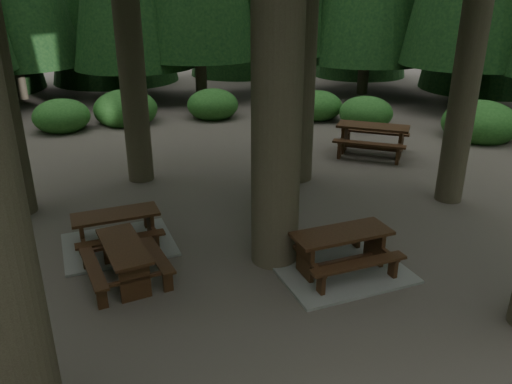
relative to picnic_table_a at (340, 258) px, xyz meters
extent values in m
plane|color=#4A443C|center=(-1.81, 0.44, -0.25)|extent=(80.00, 80.00, 0.00)
cube|color=gray|center=(0.00, 0.00, -0.22)|extent=(2.44, 2.12, 0.05)
cube|color=#32190F|center=(0.00, 0.00, 0.47)|extent=(1.80, 0.92, 0.06)
cube|color=#32190F|center=(-0.09, 0.57, 0.18)|extent=(1.74, 0.49, 0.05)
cube|color=#32190F|center=(0.09, -0.57, 0.18)|extent=(1.74, 0.49, 0.05)
cube|color=#32190F|center=(-0.68, -0.10, 0.10)|extent=(0.15, 0.53, 0.69)
cube|color=#32190F|center=(-0.68, -0.10, 0.15)|extent=(0.28, 1.38, 0.06)
cube|color=#32190F|center=(0.68, 0.10, 0.10)|extent=(0.15, 0.53, 0.69)
cube|color=#32190F|center=(0.68, 0.10, 0.15)|extent=(0.28, 1.38, 0.06)
cube|color=#32190F|center=(0.00, 0.00, -0.08)|extent=(1.43, 0.29, 0.08)
cube|color=#32190F|center=(-3.63, 0.50, 0.41)|extent=(0.98, 1.67, 0.05)
cube|color=#32190F|center=(-4.14, 0.37, 0.14)|extent=(0.60, 1.58, 0.04)
cube|color=#32190F|center=(-3.13, 0.62, 0.14)|extent=(0.60, 1.58, 0.04)
cube|color=#32190F|center=(-3.48, -0.11, 0.07)|extent=(0.48, 0.19, 0.63)
cube|color=#32190F|center=(-3.48, -0.11, 0.12)|extent=(1.24, 0.38, 0.05)
cube|color=#32190F|center=(-3.79, 1.10, 0.07)|extent=(0.48, 0.19, 0.63)
cube|color=#32190F|center=(-3.79, 1.10, 0.12)|extent=(1.24, 0.38, 0.05)
cube|color=#32190F|center=(-3.63, 0.50, -0.09)|extent=(0.39, 1.29, 0.07)
cube|color=gray|center=(-3.80, 1.79, -0.22)|extent=(2.27, 1.98, 0.05)
cube|color=#32190F|center=(-3.80, 1.79, 0.41)|extent=(1.67, 0.87, 0.05)
cube|color=#32190F|center=(-3.89, 2.31, 0.15)|extent=(1.60, 0.48, 0.04)
cube|color=#32190F|center=(-3.72, 1.27, 0.15)|extent=(1.60, 0.48, 0.04)
cube|color=#32190F|center=(-4.43, 1.69, 0.07)|extent=(0.15, 0.49, 0.63)
cube|color=#32190F|center=(-4.43, 1.69, 0.12)|extent=(0.28, 1.27, 0.05)
cube|color=#32190F|center=(-3.18, 1.89, 0.07)|extent=(0.15, 0.49, 0.63)
cube|color=#32190F|center=(-3.18, 1.89, 0.12)|extent=(0.28, 1.27, 0.05)
cube|color=#32190F|center=(-3.80, 1.79, -0.09)|extent=(1.32, 0.29, 0.07)
cube|color=#32190F|center=(3.41, 6.04, 0.61)|extent=(2.15, 1.78, 0.07)
cube|color=#32190F|center=(3.78, 6.61, 0.26)|extent=(1.88, 1.35, 0.06)
cube|color=#32190F|center=(3.04, 5.47, 0.26)|extent=(1.88, 1.35, 0.06)
cube|color=#32190F|center=(2.72, 6.49, 0.16)|extent=(0.42, 0.58, 0.82)
cube|color=#32190F|center=(2.72, 6.49, 0.23)|extent=(0.97, 1.44, 0.07)
cube|color=#32190F|center=(4.10, 5.59, 0.16)|extent=(0.42, 0.58, 0.82)
cube|color=#32190F|center=(4.10, 5.59, 0.23)|extent=(0.97, 1.44, 0.07)
cube|color=#32190F|center=(3.41, 6.04, -0.04)|extent=(1.48, 1.00, 0.09)
ellipsoid|color=#245A1E|center=(7.63, 6.89, 0.15)|extent=(2.42, 2.42, 1.49)
ellipsoid|color=#245A1E|center=(4.62, 9.13, 0.15)|extent=(1.90, 1.90, 1.17)
ellipsoid|color=#245A1E|center=(3.33, 10.61, 0.15)|extent=(1.84, 1.84, 1.13)
ellipsoid|color=#245A1E|center=(-0.52, 11.69, 0.15)|extent=(1.95, 1.95, 1.20)
ellipsoid|color=#245A1E|center=(-3.75, 11.65, 0.15)|extent=(2.31, 2.31, 1.42)
ellipsoid|color=#245A1E|center=(-5.91, 11.00, 0.15)|extent=(1.93, 1.93, 1.19)
camera|label=1|loc=(-3.13, -7.08, 4.32)|focal=35.00mm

